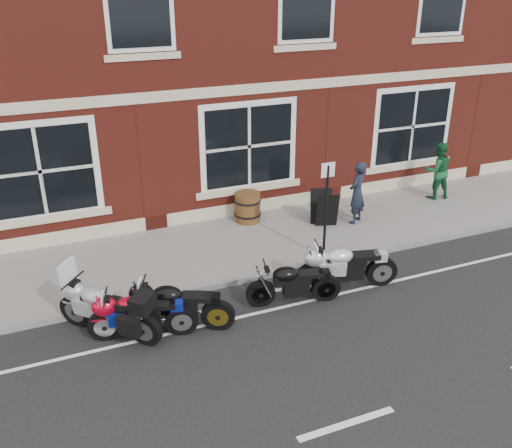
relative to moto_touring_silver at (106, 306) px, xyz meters
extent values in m
plane|color=black|center=(2.82, -0.65, -0.57)|extent=(80.00, 80.00, 0.00)
cube|color=slate|center=(2.82, 2.35, -0.51)|extent=(30.00, 3.00, 0.12)
cube|color=slate|center=(2.82, 0.77, -0.51)|extent=(30.00, 0.16, 0.12)
cylinder|color=black|center=(-0.47, 0.49, -0.25)|extent=(0.55, 0.57, 0.66)
cylinder|color=black|center=(0.56, -0.58, -0.25)|extent=(0.55, 0.57, 0.66)
cube|color=black|center=(0.01, -0.01, 0.10)|extent=(0.75, 0.76, 0.23)
ellipsoid|color=#A0A1A5|center=(-0.10, 0.10, 0.23)|extent=(0.67, 0.67, 0.33)
cube|color=black|center=(0.30, -0.31, 0.19)|extent=(0.58, 0.59, 0.10)
cube|color=silver|center=(-0.46, 0.47, 0.61)|extent=(0.34, 0.33, 0.46)
cylinder|color=black|center=(-0.08, -0.17, -0.28)|extent=(0.61, 0.28, 0.60)
cylinder|color=black|center=(1.23, -0.53, -0.28)|extent=(0.61, 0.28, 0.60)
cube|color=black|center=(0.53, -0.34, 0.04)|extent=(0.78, 0.41, 0.21)
ellipsoid|color=#B9071F|center=(0.39, -0.30, 0.15)|extent=(0.59, 0.46, 0.30)
cube|color=black|center=(0.89, -0.44, 0.12)|extent=(0.56, 0.37, 0.09)
cylinder|color=black|center=(0.61, -0.04, -0.26)|extent=(0.62, 0.38, 0.62)
cylinder|color=black|center=(1.89, -0.65, -0.26)|extent=(0.62, 0.38, 0.62)
cube|color=black|center=(1.21, -0.32, 0.07)|extent=(0.81, 0.55, 0.21)
ellipsoid|color=black|center=(1.08, -0.26, 0.19)|extent=(0.64, 0.55, 0.31)
cube|color=black|center=(1.56, -0.49, 0.15)|extent=(0.59, 0.46, 0.10)
cylinder|color=black|center=(4.10, -0.08, -0.25)|extent=(0.67, 0.29, 0.66)
cylinder|color=black|center=(5.55, -0.44, -0.25)|extent=(0.67, 0.29, 0.66)
cube|color=black|center=(4.77, -0.25, 0.10)|extent=(0.86, 0.44, 0.23)
ellipsoid|color=silver|center=(4.62, -0.21, 0.23)|extent=(0.65, 0.50, 0.33)
cube|color=black|center=(5.17, -0.35, 0.19)|extent=(0.61, 0.39, 0.10)
cylinder|color=black|center=(2.91, -0.22, -0.28)|extent=(0.59, 0.25, 0.58)
cylinder|color=black|center=(4.19, -0.53, -0.28)|extent=(0.59, 0.25, 0.58)
cube|color=black|center=(3.50, -0.37, 0.02)|extent=(0.76, 0.38, 0.20)
ellipsoid|color=black|center=(3.37, -0.33, 0.13)|extent=(0.57, 0.44, 0.29)
cube|color=black|center=(3.86, -0.45, 0.10)|extent=(0.54, 0.35, 0.09)
imported|color=black|center=(6.62, 2.30, 0.35)|extent=(0.70, 0.65, 1.61)
imported|color=#164F2C|center=(9.60, 2.89, 0.35)|extent=(0.89, 0.75, 1.61)
cylinder|color=#492113|center=(4.11, 3.43, -0.08)|extent=(0.65, 0.65, 0.76)
cylinder|color=black|center=(4.11, 3.43, -0.26)|extent=(0.68, 0.68, 0.05)
cylinder|color=black|center=(4.11, 3.43, 0.11)|extent=(0.68, 0.68, 0.05)
cylinder|color=black|center=(4.93, 0.90, 0.64)|extent=(0.06, 0.06, 2.18)
cube|color=silver|center=(4.93, 0.90, 1.63)|extent=(0.32, 0.02, 0.32)
camera|label=1|loc=(-0.87, -9.03, 5.57)|focal=40.00mm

